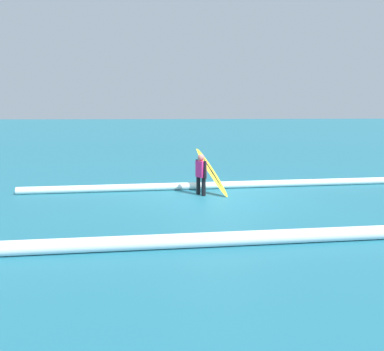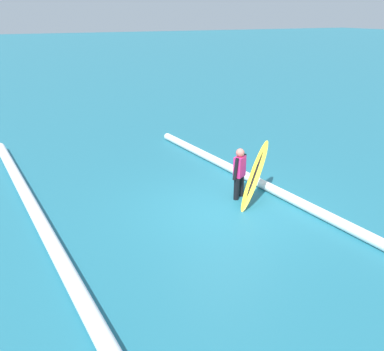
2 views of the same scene
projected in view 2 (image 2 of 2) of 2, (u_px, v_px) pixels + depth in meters
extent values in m
plane|color=#216C81|center=(226.00, 209.00, 10.99)|extent=(199.06, 199.06, 0.00)
cylinder|color=black|center=(241.00, 185.00, 11.66)|extent=(0.14, 0.14, 0.59)
cylinder|color=black|center=(236.00, 189.00, 11.44)|extent=(0.14, 0.14, 0.59)
cube|color=#D82672|center=(240.00, 167.00, 11.35)|extent=(0.35, 0.39, 0.53)
sphere|color=#C8685C|center=(240.00, 153.00, 11.23)|extent=(0.22, 0.22, 0.22)
cylinder|color=black|center=(243.00, 164.00, 11.52)|extent=(0.09, 0.16, 0.58)
cylinder|color=black|center=(236.00, 169.00, 11.18)|extent=(0.09, 0.16, 0.58)
ellipsoid|color=yellow|center=(255.00, 175.00, 11.18)|extent=(1.10, 1.44, 1.46)
ellipsoid|color=black|center=(255.00, 175.00, 11.18)|extent=(0.79, 1.09, 1.18)
cylinder|color=white|center=(318.00, 212.00, 10.52)|extent=(15.70, 1.27, 0.25)
cylinder|color=white|center=(57.00, 253.00, 8.69)|extent=(16.56, 1.13, 0.30)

